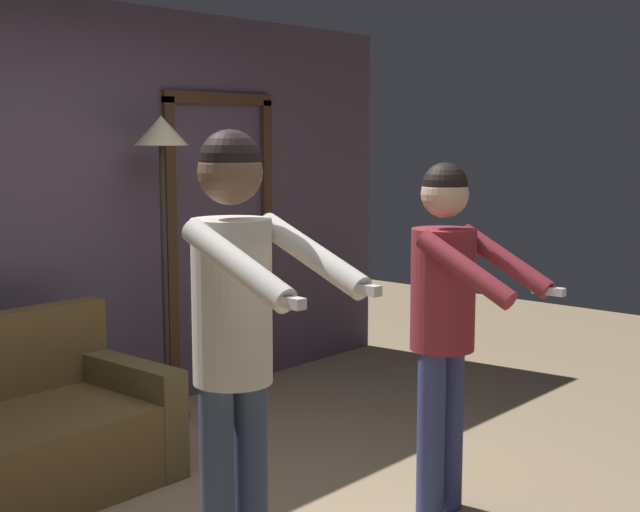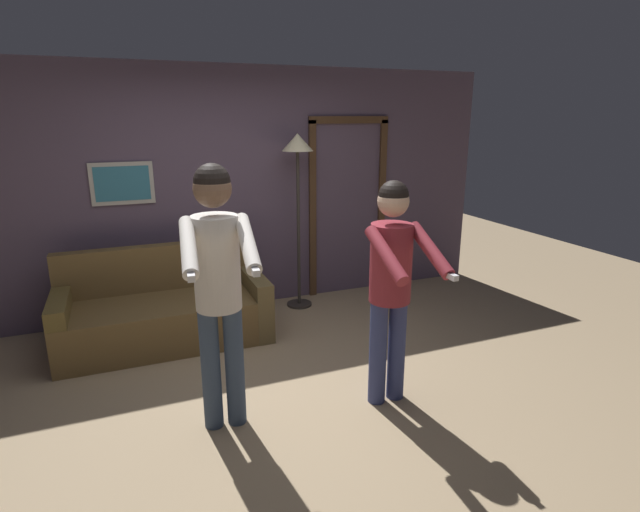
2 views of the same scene
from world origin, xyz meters
name	(u,v)px [view 2 (image 2 of 2)]	position (x,y,z in m)	size (l,w,h in m)	color
ground_plane	(279,395)	(0.00, 0.00, 0.00)	(12.00, 12.00, 0.00)	tan
back_wall_assembly	(220,192)	(0.01, 2.03, 1.30)	(6.40, 0.10, 2.60)	#56465A
couch	(165,313)	(-0.70, 1.35, 0.28)	(1.90, 0.86, 0.87)	brown
torchiere_lamp	(298,164)	(0.79, 1.73, 1.59)	(0.33, 0.33, 1.91)	#332D28
person_standing_left	(217,273)	(-0.46, -0.24, 1.12)	(0.49, 0.75, 1.81)	#374761
person_standing_right	(392,274)	(0.74, -0.38, 1.01)	(0.43, 0.67, 1.67)	#374176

